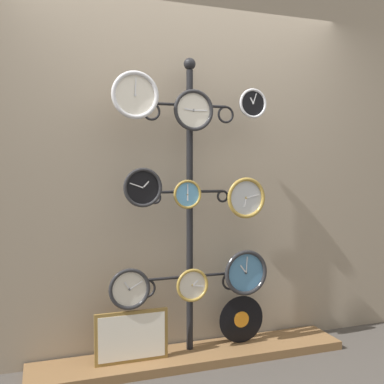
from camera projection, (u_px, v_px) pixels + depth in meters
The scene contains 15 objects.
ground_plane at pixel (211, 383), 2.77m from camera, with size 12.00×12.00×0.00m, color #47423D.
shop_wall at pixel (183, 159), 3.24m from camera, with size 4.40×0.04×2.80m.
low_shelf at pixel (192, 356), 3.10m from camera, with size 2.20×0.36×0.06m.
display_stand at pixel (190, 240), 3.12m from camera, with size 0.75×0.35×2.08m.
clock_top_left at pixel (135, 95), 2.84m from camera, with size 0.31×0.04×0.31m.
clock_top_center at pixel (193, 110), 3.00m from camera, with size 0.28×0.04×0.28m.
clock_top_right at pixel (253, 104), 3.12m from camera, with size 0.21×0.04×0.21m.
clock_middle_left at pixel (143, 188), 2.88m from camera, with size 0.26×0.04×0.26m.
clock_middle_center at pixel (187, 194), 3.02m from camera, with size 0.20×0.04×0.20m.
clock_middle_right at pixel (246, 198), 3.16m from camera, with size 0.29×0.04×0.29m.
clock_bottom_left at pixel (129, 289), 2.90m from camera, with size 0.27×0.04×0.27m.
clock_bottom_center at pixel (192, 285), 3.05m from camera, with size 0.23×0.04×0.23m.
clock_bottom_right at pixel (246, 273), 3.18m from camera, with size 0.33×0.04×0.33m.
vinyl_record at pixel (241, 319), 3.26m from camera, with size 0.34×0.01×0.34m.
picture_frame at pixel (132, 337), 2.93m from camera, with size 0.48×0.02×0.34m.
Camera 1 is at (-0.99, -2.53, 1.32)m, focal length 42.00 mm.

